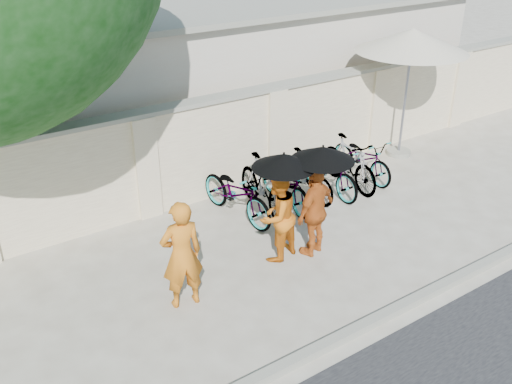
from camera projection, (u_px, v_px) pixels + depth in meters
ground at (287, 274)px, 9.34m from camera, size 80.00×80.00×0.00m
kerb at (359, 328)px, 8.06m from camera, size 40.00×0.16×0.12m
compound_wall at (233, 144)px, 11.75m from camera, size 20.00×0.30×2.00m
building_behind at (187, 69)px, 14.78m from camera, size 14.00×6.00×3.20m
monk_left at (182, 255)px, 8.28m from camera, size 0.68×0.50×1.73m
monk_center at (277, 216)px, 9.44m from camera, size 0.91×0.79×1.60m
parasol_center at (284, 161)px, 8.95m from camera, size 1.03×1.03×1.03m
monk_right at (315, 211)px, 9.57m from camera, size 1.03×0.66×1.63m
parasol_right at (323, 154)px, 9.04m from camera, size 1.04×1.04×1.08m
patio_umbrella at (412, 42)px, 12.58m from camera, size 3.00×3.00×3.00m
bike_0 at (237, 193)px, 10.82m from camera, size 0.90×2.04×1.04m
bike_1 at (263, 186)px, 10.99m from camera, size 0.75×1.93×1.13m
bike_2 at (285, 182)px, 11.30m from camera, size 0.87×1.92×0.97m
bike_3 at (306, 175)px, 11.58m from camera, size 0.53×1.68×1.00m
bike_4 at (328, 170)px, 11.81m from camera, size 0.70×1.90×0.99m
bike_5 at (349, 163)px, 12.02m from camera, size 0.68×1.86×1.10m
bike_6 at (362, 158)px, 12.44m from camera, size 0.66×1.80×0.94m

